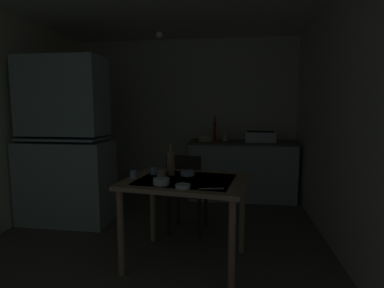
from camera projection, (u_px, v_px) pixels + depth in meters
ground_plane at (161, 233)px, 3.37m from camera, size 4.61×4.61×0.00m
wall_back at (186, 117)px, 5.04m from camera, size 3.63×0.10×2.47m
wall_left at (5, 121)px, 3.47m from camera, size 0.10×3.71×2.47m
wall_right at (339, 124)px, 2.97m from camera, size 0.10×3.71×2.47m
hutch_cabinet at (65, 147)px, 3.63m from camera, size 1.06×0.55×1.98m
counter_cabinet at (242, 170)px, 4.65m from camera, size 1.59×0.64×0.88m
sink_basin at (260, 136)px, 4.55m from camera, size 0.44×0.34×0.15m
hand_pump at (215, 130)px, 4.68m from camera, size 0.05×0.27×0.39m
mixing_bowl_counter at (205, 138)px, 4.62m from camera, size 0.24×0.24×0.09m
stoneware_crock at (225, 137)px, 4.66m from camera, size 0.10×0.10×0.13m
dining_table at (186, 191)px, 2.67m from camera, size 1.14×0.93×0.77m
chair_far_side at (186, 191)px, 3.33m from camera, size 0.45×0.45×0.90m
serving_bowl_wide at (183, 186)px, 2.37m from camera, size 0.12×0.12×0.03m
soup_bowl_small at (161, 181)px, 2.47m from camera, size 0.14×0.14×0.05m
sauce_dish at (188, 173)px, 2.81m from camera, size 0.13×0.13×0.04m
mug_dark at (154, 171)px, 2.86m from camera, size 0.08×0.08×0.06m
teacup_cream at (161, 174)px, 2.72m from camera, size 0.08×0.08×0.06m
mug_tall at (134, 174)px, 2.70m from camera, size 0.06×0.06×0.07m
glass_bottle at (171, 163)px, 2.80m from camera, size 0.07×0.07×0.29m
table_knife at (211, 189)px, 2.35m from camera, size 0.20×0.05×0.00m
teaspoon_near_bowl at (163, 170)px, 3.04m from camera, size 0.14×0.10×0.00m
pendant_bulb at (159, 35)px, 3.45m from camera, size 0.08×0.08×0.08m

